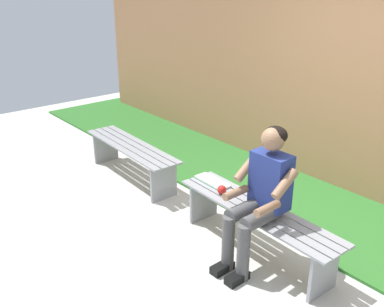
# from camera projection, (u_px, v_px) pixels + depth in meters

# --- Properties ---
(ground_plane) EXTENTS (10.00, 7.00, 0.04)m
(ground_plane) POSITION_uv_depth(u_px,v_px,m) (105.00, 243.00, 4.21)
(ground_plane) COLOR beige
(grass_strip) EXTENTS (9.00, 2.08, 0.03)m
(grass_strip) POSITION_uv_depth(u_px,v_px,m) (267.00, 174.00, 5.62)
(grass_strip) COLOR #2D6B28
(grass_strip) RESTS_ON ground
(brick_wall) EXTENTS (9.50, 0.24, 3.12)m
(brick_wall) POSITION_uv_depth(u_px,v_px,m) (339.00, 55.00, 4.93)
(brick_wall) COLOR #B27A51
(brick_wall) RESTS_ON ground
(bench_near) EXTENTS (1.76, 0.46, 0.45)m
(bench_near) POSITION_uv_depth(u_px,v_px,m) (256.00, 219.00, 3.93)
(bench_near) COLOR gray
(bench_near) RESTS_ON ground
(bench_far) EXTENTS (1.67, 0.45, 0.45)m
(bench_far) POSITION_uv_depth(u_px,v_px,m) (131.00, 153.00, 5.41)
(bench_far) COLOR gray
(bench_far) RESTS_ON ground
(person_seated) EXTENTS (0.50, 0.69, 1.26)m
(person_seated) POSITION_uv_depth(u_px,v_px,m) (261.00, 193.00, 3.66)
(person_seated) COLOR navy
(person_seated) RESTS_ON ground
(apple) EXTENTS (0.09, 0.09, 0.09)m
(apple) POSITION_uv_depth(u_px,v_px,m) (222.00, 190.00, 4.15)
(apple) COLOR red
(apple) RESTS_ON bench_near
(book_open) EXTENTS (0.42, 0.17, 0.02)m
(book_open) POSITION_uv_depth(u_px,v_px,m) (212.00, 182.00, 4.39)
(book_open) COLOR white
(book_open) RESTS_ON bench_near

